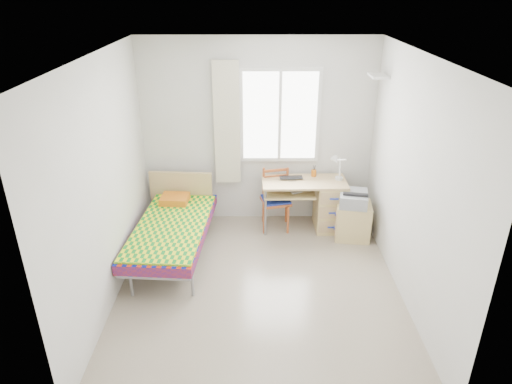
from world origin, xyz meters
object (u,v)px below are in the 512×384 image
cabinet (352,221)px  printer (354,198)px  bed (173,227)px  desk (325,202)px  chair (276,195)px

cabinet → printer: size_ratio=1.09×
bed → cabinet: size_ratio=3.66×
desk → chair: bearing=175.2°
chair → printer: size_ratio=1.80×
cabinet → printer: (-0.02, -0.01, 0.34)m
desk → cabinet: bearing=-39.4°
chair → cabinet: chair is taller
bed → chair: bearing=32.5°
chair → bed: bearing=-165.1°
desk → cabinet: desk is taller
bed → cabinet: 2.41m
cabinet → printer: bearing=-150.9°
bed → printer: bearing=13.8°
cabinet → printer: printer is taller
chair → cabinet: 1.10m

